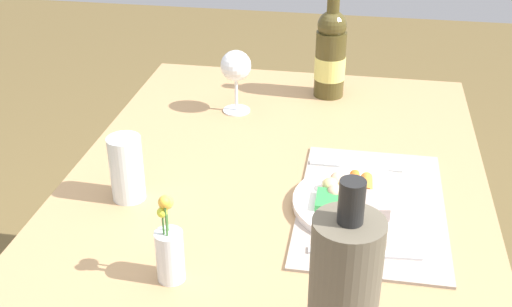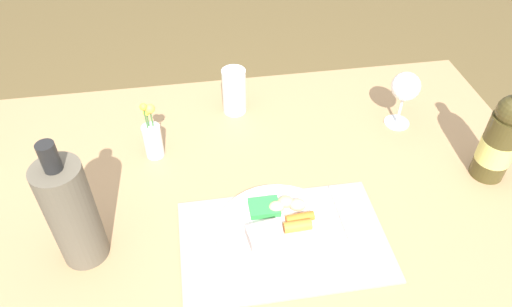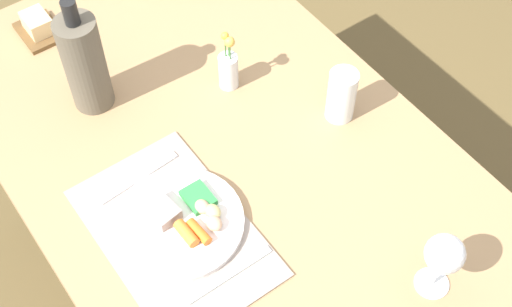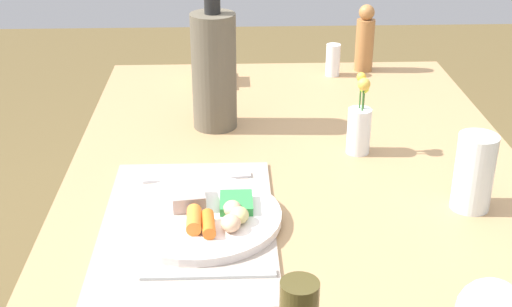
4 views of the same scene
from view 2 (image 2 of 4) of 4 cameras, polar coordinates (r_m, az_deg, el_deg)
The scene contains 10 objects.
dining_table at distance 1.26m, azimuth -2.24°, elevation -5.65°, with size 1.58×0.91×0.77m.
placemat at distance 1.08m, azimuth 3.33°, elevation -10.43°, with size 0.46×0.29×0.01m, color #A19285.
dinner_plate at distance 1.08m, azimuth 2.67°, elevation -9.01°, with size 0.28×0.28×0.04m.
fork at distance 1.06m, azimuth -5.62°, elevation -10.95°, with size 0.02×0.20×0.01m, color silver.
knife at distance 1.13m, azimuth 10.59°, elevation -7.61°, with size 0.02×0.20×0.01m, color silver.
wine_bottle at distance 1.28m, azimuth 27.43°, elevation 1.60°, with size 0.08×0.08×0.28m.
water_tumbler at distance 1.38m, azimuth -2.64°, elevation 7.20°, with size 0.07×0.07×0.14m.
wine_glass at distance 1.36m, azimuth 17.55°, elevation 7.50°, with size 0.08×0.08×0.17m.
cooler_bottle at distance 1.02m, azimuth -21.30°, elevation -6.67°, with size 0.10×0.10×0.32m.
flower_vase at distance 1.26m, azimuth -12.35°, elevation 1.88°, with size 0.05×0.05×0.17m.
Camera 2 is at (-0.08, -0.83, 1.63)m, focal length 33.23 mm.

